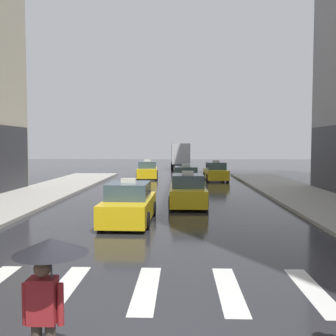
{
  "coord_description": "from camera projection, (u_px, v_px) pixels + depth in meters",
  "views": [
    {
      "loc": [
        0.75,
        -5.09,
        3.13
      ],
      "look_at": [
        0.3,
        8.0,
        2.34
      ],
      "focal_mm": 40.56,
      "sensor_mm": 36.0,
      "label": 1
    }
  ],
  "objects": [
    {
      "name": "crosswalk_markings",
      "position": [
        146.0,
        288.0,
        8.29
      ],
      "size": [
        11.3,
        2.8,
        0.01
      ],
      "color": "silver",
      "rests_on": "ground"
    },
    {
      "name": "taxi_lead",
      "position": [
        129.0,
        204.0,
        15.43
      ],
      "size": [
        1.99,
        4.57,
        1.8
      ],
      "color": "yellow",
      "rests_on": "ground"
    },
    {
      "name": "taxi_second",
      "position": [
        188.0,
        191.0,
        19.75
      ],
      "size": [
        1.96,
        4.55,
        1.8
      ],
      "color": "yellow",
      "rests_on": "ground"
    },
    {
      "name": "taxi_third",
      "position": [
        186.0,
        179.0,
        27.03
      ],
      "size": [
        2.02,
        4.58,
        1.8
      ],
      "color": "gold",
      "rests_on": "ground"
    },
    {
      "name": "taxi_fourth",
      "position": [
        216.0,
        172.0,
        33.96
      ],
      "size": [
        2.06,
        4.6,
        1.8
      ],
      "color": "yellow",
      "rests_on": "ground"
    },
    {
      "name": "taxi_fifth",
      "position": [
        147.0,
        171.0,
        35.79
      ],
      "size": [
        2.11,
        4.62,
        1.8
      ],
      "color": "yellow",
      "rests_on": "ground"
    },
    {
      "name": "box_truck",
      "position": [
        180.0,
        155.0,
        48.64
      ],
      "size": [
        2.52,
        7.62,
        3.35
      ],
      "color": "#2D2D2D",
      "rests_on": "ground"
    },
    {
      "name": "pedestrian_with_umbrella",
      "position": [
        48.0,
        271.0,
        4.9
      ],
      "size": [
        0.96,
        0.96,
        1.94
      ],
      "color": "#473D33",
      "rests_on": "ground"
    }
  ]
}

